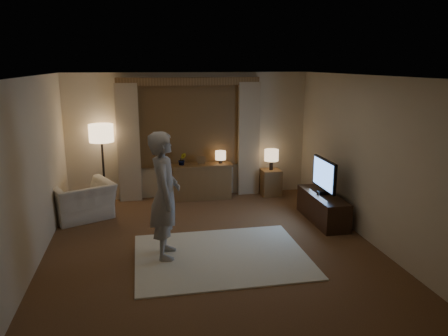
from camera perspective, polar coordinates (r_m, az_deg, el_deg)
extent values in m
cube|color=brown|center=(6.90, -1.66, -10.28)|extent=(5.00, 5.50, 0.02)
cube|color=silver|center=(6.32, -1.83, 12.02)|extent=(5.00, 5.50, 0.02)
cube|color=beige|center=(9.17, -4.54, 4.23)|extent=(5.00, 0.02, 2.60)
cube|color=beige|center=(3.91, 4.90, -8.72)|extent=(5.00, 0.02, 2.60)
cube|color=beige|center=(6.58, -23.86, -0.61)|extent=(0.02, 5.50, 2.60)
cube|color=beige|center=(7.31, 18.07, 1.21)|extent=(0.02, 5.50, 2.60)
cube|color=black|center=(9.10, -4.55, 5.75)|extent=(2.00, 0.01, 1.70)
cube|color=brown|center=(9.09, -4.54, 5.74)|extent=(2.08, 0.04, 1.78)
cube|color=tan|center=(9.02, -12.37, 3.16)|extent=(0.45, 0.12, 2.40)
cube|color=tan|center=(9.30, 3.24, 3.76)|extent=(0.45, 0.12, 2.40)
cube|color=brown|center=(8.97, -4.61, 11.22)|extent=(2.90, 0.14, 0.16)
cube|color=beige|center=(6.56, -0.37, -11.40)|extent=(2.50, 2.00, 0.02)
cube|color=brown|center=(9.15, -2.91, -1.87)|extent=(1.20, 0.40, 0.70)
cube|color=brown|center=(9.04, -2.95, 0.89)|extent=(0.16, 0.02, 0.20)
imported|color=#999999|center=(8.98, -5.48, 1.09)|extent=(0.17, 0.13, 0.30)
cylinder|color=black|center=(9.11, -0.45, 0.75)|extent=(0.08, 0.08, 0.12)
cylinder|color=#F8CC94|center=(9.08, -0.45, 1.67)|extent=(0.22, 0.22, 0.18)
cylinder|color=black|center=(9.19, -15.18, -4.43)|extent=(0.34, 0.34, 0.03)
cylinder|color=black|center=(9.02, -15.43, -0.64)|extent=(0.04, 0.04, 1.29)
cylinder|color=#F8CC94|center=(8.86, -15.75, 4.41)|extent=(0.47, 0.47, 0.34)
imported|color=beige|center=(8.36, -18.08, -4.10)|extent=(1.33, 1.27, 0.68)
cube|color=brown|center=(9.43, 6.13, -1.89)|extent=(0.40, 0.40, 0.56)
cylinder|color=black|center=(9.34, 6.18, 0.36)|extent=(0.08, 0.08, 0.20)
cylinder|color=#F8CC94|center=(9.29, 6.22, 1.68)|extent=(0.30, 0.30, 0.24)
cube|color=black|center=(8.06, 12.75, -5.08)|extent=(0.45, 1.40, 0.50)
cube|color=black|center=(7.98, 12.86, -3.17)|extent=(0.22, 0.10, 0.06)
cube|color=black|center=(7.89, 12.99, -0.80)|extent=(0.05, 0.89, 0.54)
cube|color=#5183DC|center=(7.88, 12.79, -0.81)|extent=(0.00, 0.83, 0.49)
imported|color=gray|center=(6.29, -7.73, -3.56)|extent=(0.50, 0.71, 1.84)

